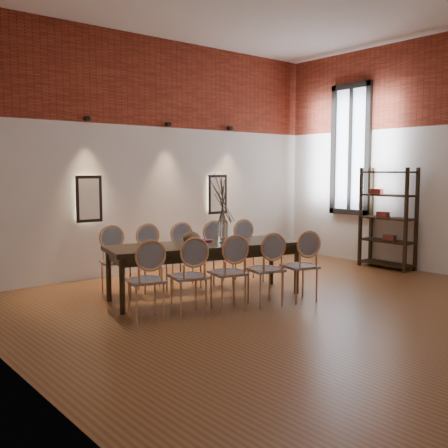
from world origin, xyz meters
TOP-DOWN VIEW (x-y plane):
  - floor at (0.00, 0.00)m, footprint 7.00×7.00m
  - wall_back at (0.00, 3.55)m, footprint 7.00×0.10m
  - wall_left at (-3.55, 0.00)m, footprint 0.10×7.00m
  - brick_band_back at (0.00, 3.48)m, footprint 7.00×0.02m
  - niche_left at (-1.30, 3.45)m, footprint 0.36×0.06m
  - niche_right at (1.30, 3.45)m, footprint 0.36×0.06m
  - spot_fixture_left at (-1.30, 3.42)m, footprint 0.08×0.10m
  - spot_fixture_mid at (0.20, 3.42)m, footprint 0.08×0.10m
  - spot_fixture_right at (1.60, 3.42)m, footprint 0.08×0.10m
  - window_glass at (3.46, 2.00)m, footprint 0.02×0.78m
  - window_frame at (3.44, 2.00)m, footprint 0.08×0.90m
  - window_mullion at (3.44, 2.00)m, footprint 0.06×0.06m
  - dining_table at (-0.58, 1.34)m, footprint 2.80×1.47m
  - chair_near_a at (-1.79, 0.91)m, footprint 0.53×0.53m
  - chair_near_b at (-1.27, 0.78)m, footprint 0.53×0.53m
  - chair_near_c at (-0.75, 0.65)m, footprint 0.53×0.53m
  - chair_near_d at (-0.23, 0.53)m, footprint 0.53×0.53m
  - chair_near_e at (0.29, 0.40)m, footprint 0.53×0.53m
  - chair_far_a at (-1.45, 2.29)m, footprint 0.53×0.53m
  - chair_far_b at (-0.93, 2.16)m, footprint 0.53×0.53m
  - chair_far_c at (-0.41, 2.03)m, footprint 0.53×0.53m
  - chair_far_d at (0.11, 1.90)m, footprint 0.53×0.53m
  - chair_far_e at (0.63, 1.78)m, footprint 0.53×0.53m
  - vase at (-0.33, 1.28)m, footprint 0.14×0.14m
  - dried_branches at (-0.33, 1.28)m, footprint 0.50×0.50m
  - bowl at (-0.81, 1.35)m, footprint 0.24×0.24m
  - book at (-0.53, 1.52)m, footprint 0.30×0.24m
  - shelving_rack at (3.28, 1.03)m, footprint 0.40×1.01m

SIDE VIEW (x-z plane):
  - floor at x=0.00m, z-range -0.02..0.00m
  - dining_table at x=-0.58m, z-range 0.00..0.75m
  - chair_near_a at x=-1.79m, z-range 0.00..0.94m
  - chair_near_b at x=-1.27m, z-range 0.00..0.94m
  - chair_near_c at x=-0.75m, z-range 0.00..0.94m
  - chair_near_d at x=-0.23m, z-range 0.00..0.94m
  - chair_near_e at x=0.29m, z-range 0.00..0.94m
  - chair_far_a at x=-1.45m, z-range 0.00..0.94m
  - chair_far_b at x=-0.93m, z-range 0.00..0.94m
  - chair_far_c at x=-0.41m, z-range 0.00..0.94m
  - chair_far_d at x=0.11m, z-range 0.00..0.94m
  - chair_far_e at x=0.63m, z-range 0.00..0.94m
  - book at x=-0.53m, z-range 0.75..0.78m
  - bowl at x=-0.81m, z-range 0.75..0.93m
  - vase at x=-0.33m, z-range 0.75..1.05m
  - shelving_rack at x=3.28m, z-range 0.00..1.80m
  - niche_left at x=-1.30m, z-range 0.97..1.63m
  - niche_right at x=1.30m, z-range 0.97..1.63m
  - dried_branches at x=-0.33m, z-range 1.00..1.70m
  - wall_back at x=0.00m, z-range 0.00..4.00m
  - wall_left at x=-3.55m, z-range 0.00..4.00m
  - window_glass at x=3.46m, z-range 0.96..3.34m
  - window_frame at x=3.44m, z-range 0.90..3.40m
  - window_mullion at x=3.44m, z-range 0.95..3.35m
  - spot_fixture_left at x=-1.30m, z-range 2.51..2.59m
  - spot_fixture_mid at x=0.20m, z-range 2.51..2.59m
  - spot_fixture_right at x=1.60m, z-range 2.51..2.59m
  - brick_band_back at x=0.00m, z-range 2.50..4.00m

